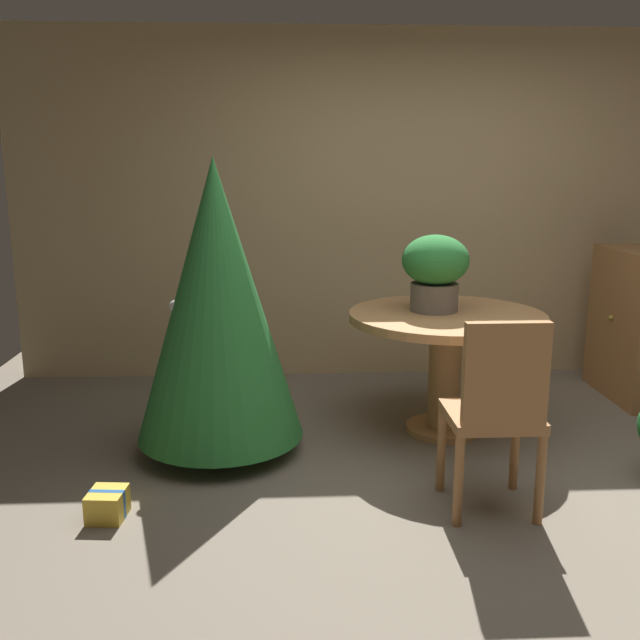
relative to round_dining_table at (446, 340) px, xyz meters
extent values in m
plane|color=#756B5B|center=(0.00, -0.88, -0.59)|extent=(6.60, 6.60, 0.00)
cube|color=tan|center=(0.00, 1.32, 0.71)|extent=(6.00, 0.10, 2.60)
cylinder|color=#B27F4C|center=(0.00, 0.00, -0.57)|extent=(0.45, 0.45, 0.04)
cylinder|color=#B27F4C|center=(0.00, 0.00, -0.21)|extent=(0.20, 0.20, 0.66)
cylinder|color=#B27F4C|center=(0.00, 0.00, 0.14)|extent=(1.18, 1.18, 0.05)
cylinder|color=#665B51|center=(-0.07, 0.06, 0.25)|extent=(0.29, 0.29, 0.17)
ellipsoid|color=#287533|center=(-0.07, 0.06, 0.48)|extent=(0.40, 0.40, 0.30)
sphere|color=red|center=(-0.14, 0.16, 0.56)|extent=(0.07, 0.07, 0.07)
sphere|color=red|center=(0.01, 0.11, 0.50)|extent=(0.08, 0.08, 0.08)
cylinder|color=#9E6B3D|center=(-0.19, -0.79, -0.37)|extent=(0.04, 0.04, 0.44)
cylinder|color=#9E6B3D|center=(0.19, -0.79, -0.37)|extent=(0.04, 0.04, 0.44)
cylinder|color=#9E6B3D|center=(-0.19, -1.15, -0.37)|extent=(0.04, 0.04, 0.44)
cylinder|color=#9E6B3D|center=(0.19, -1.15, -0.37)|extent=(0.04, 0.04, 0.44)
cube|color=#9E6B3D|center=(0.00, -0.97, -0.13)|extent=(0.42, 0.40, 0.05)
cube|color=#9E6B3D|center=(0.00, -1.15, 0.14)|extent=(0.38, 0.05, 0.47)
cylinder|color=brown|center=(-1.34, -0.22, -0.54)|extent=(0.10, 0.10, 0.10)
cone|color=#287533|center=(-1.34, -0.22, 0.30)|extent=(0.95, 0.95, 1.57)
sphere|color=silver|center=(-1.57, -0.25, 0.28)|extent=(0.07, 0.07, 0.07)
sphere|color=#2D51A8|center=(-1.67, -0.17, -0.19)|extent=(0.07, 0.07, 0.07)
sphere|color=red|center=(-1.25, -0.14, 0.61)|extent=(0.05, 0.05, 0.05)
sphere|color=red|center=(-1.18, -0.06, 0.22)|extent=(0.06, 0.06, 0.06)
cube|color=gold|center=(-1.81, -1.00, -0.52)|extent=(0.18, 0.20, 0.14)
cube|color=#1E569E|center=(-1.81, -1.00, -0.52)|extent=(0.17, 0.05, 0.14)
sphere|color=#B29338|center=(1.30, 0.60, -0.01)|extent=(0.04, 0.04, 0.04)
camera|label=1|loc=(-0.97, -4.09, 1.05)|focal=39.62mm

